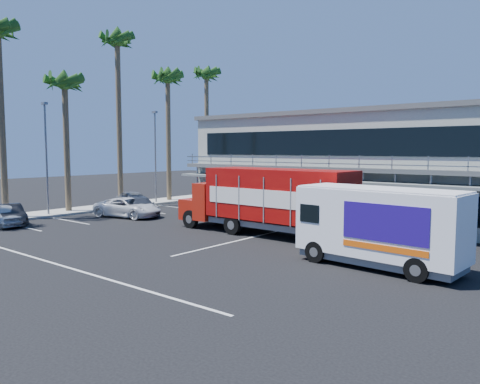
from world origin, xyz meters
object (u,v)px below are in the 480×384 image
Objects in this scene: white_van at (379,226)px; parked_car_b at (10,215)px; red_truck at (267,199)px; parked_car_a at (1,215)px.

white_van is 1.69× the size of parked_car_b.
red_truck is 2.76× the size of parked_car_b.
parked_car_b is at bearing 0.42° from parked_car_a.
parked_car_a is at bearing -163.28° from white_van.
parked_car_a is at bearing -165.77° from parked_car_b.
parked_car_a is 1.03× the size of parked_car_b.
parked_car_b is at bearing -164.56° from white_van.
parked_car_b is at bearing -151.97° from red_truck.
white_van reaches higher than parked_car_a.
parked_car_b is (-14.74, -7.51, -1.39)m from red_truck.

